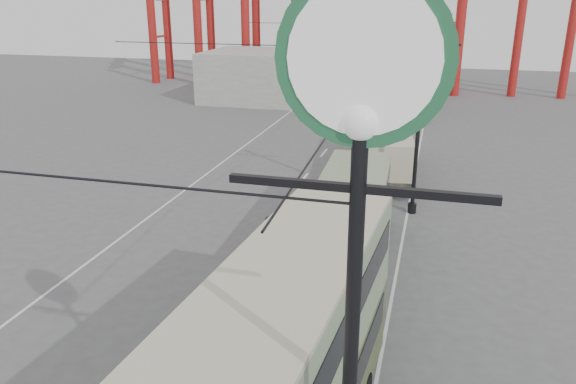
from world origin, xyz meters
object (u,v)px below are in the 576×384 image
(single_decker_green, at_px, (347,226))
(single_decker_cream, at_px, (388,147))
(double_decker_bus, at_px, (288,365))
(lamp_post_near, at_px, (357,223))
(pedestrian, at_px, (268,234))

(single_decker_green, distance_m, single_decker_cream, 13.33)
(single_decker_green, relative_size, single_decker_cream, 1.22)
(double_decker_bus, bearing_deg, lamp_post_near, -58.61)
(lamp_post_near, height_order, double_decker_bus, lamp_post_near)
(double_decker_bus, bearing_deg, single_decker_green, 96.54)
(lamp_post_near, bearing_deg, pedestrian, 111.15)
(single_decker_cream, bearing_deg, lamp_post_near, -93.33)
(lamp_post_near, relative_size, single_decker_cream, 1.09)
(double_decker_bus, height_order, single_decker_green, double_decker_bus)
(single_decker_green, xyz_separation_m, single_decker_cream, (0.33, 13.33, -0.21))
(lamp_post_near, relative_size, pedestrian, 6.39)
(pedestrian, bearing_deg, single_decker_cream, -109.25)
(single_decker_green, bearing_deg, double_decker_bus, -89.93)
(double_decker_bus, relative_size, single_decker_green, 0.85)
(pedestrian, bearing_deg, double_decker_bus, 106.57)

